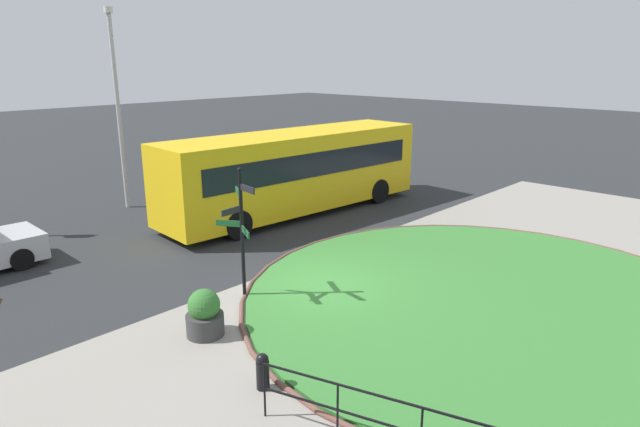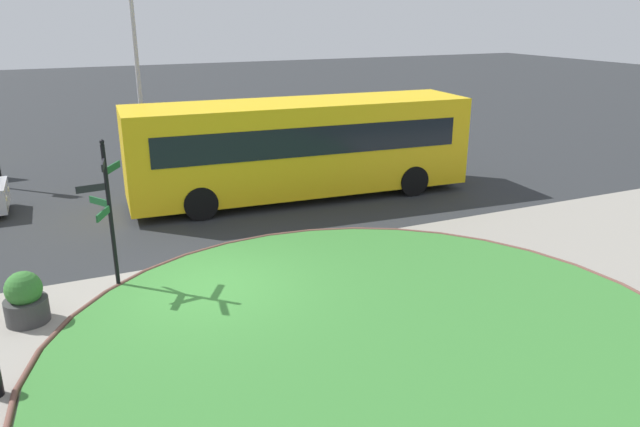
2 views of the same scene
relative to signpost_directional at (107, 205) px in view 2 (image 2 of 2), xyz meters
The scene contains 8 objects.
ground 2.82m from the signpost_directional, 26.25° to the right, with size 120.00×120.00×0.00m, color #282B2D.
sidewalk_paving 4.08m from the signpost_directional, 59.17° to the right, with size 32.00×7.62×0.02m, color gray.
grass_island 6.40m from the signpost_directional, 48.40° to the right, with size 12.04×12.04×0.10m, color #387A33.
grass_kerb_ring 6.40m from the signpost_directional, 48.40° to the right, with size 12.35×12.35×0.11m, color brown.
signpost_directional is the anchor object (origin of this frame).
bus_yellow 7.95m from the signpost_directional, 36.61° to the left, with size 11.07×3.29×3.11m.
lamppost_tall 10.70m from the signpost_directional, 77.50° to the left, with size 0.32×0.32×7.61m.
planter_near_signpost 2.44m from the signpost_directional, 153.09° to the right, with size 0.81×0.81×1.07m.
Camera 2 is at (-2.72, -11.89, 5.79)m, focal length 33.73 mm.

